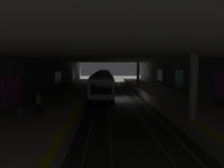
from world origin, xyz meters
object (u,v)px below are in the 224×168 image
Objects in this scene: pillar_near at (193,87)px; suitcase_rolling at (187,94)px; bench_right_mid at (63,86)px; person_walking_mid at (137,79)px; pillar_far at (138,74)px; bench_left_mid at (183,90)px; trash_bin at (20,114)px; bench_right_far at (71,82)px; bench_left_near at (222,103)px; bench_right_near at (56,89)px; metro_train at (103,80)px; person_waiting_near at (39,102)px.

pillar_near is 4.77× the size of suitcase_rolling.
suitcase_rolling is at bearing -113.24° from bench_right_mid.
pillar_near reaches higher than suitcase_rolling.
pillar_far is at bearing 171.08° from person_walking_mid.
trash_bin is (-10.87, 16.33, -0.10)m from bench_left_mid.
bench_right_far is (24.10, 12.88, -1.75)m from pillar_near.
bench_left_near is 2.00× the size of trash_bin.
person_walking_mid is at bearing 9.05° from suitcase_rolling.
bench_right_far is (12.84, 17.07, 0.00)m from bench_left_mid.
bench_left_mid is 1.08× the size of person_walking_mid.
bench_right_mid is at bearing 66.76° from suitcase_rolling.
suitcase_rolling is at bearing -100.38° from bench_right_near.
person_walking_mid is (25.35, 3.10, 0.32)m from bench_left_near.
bench_left_near is at bearing -179.03° from suitcase_rolling.
trash_bin is at bearing 99.41° from bench_left_near.
pillar_far reaches higher than trash_bin.
bench_right_near and bench_right_mid have the same top height.
pillar_near is 0.13× the size of metro_train.
person_walking_mid is (28.45, -1.09, -1.43)m from pillar_near.
pillar_near is at bearing -91.86° from trash_bin.
pillar_far is 0.13× the size of metro_train.
bench_right_near is 11.29m from bench_right_far.
suitcase_rolling is at bearing -160.96° from pillar_far.
bench_right_near is at bearing 180.00° from bench_right_mid.
bench_right_near is at bearing 138.21° from person_walking_mid.
bench_right_near is at bearing 7.80° from person_waiting_near.
person_waiting_near is (-21.80, 4.87, -0.10)m from metro_train.
metro_train is 22.33m from person_waiting_near.
pillar_near reaches higher than bench_right_near.
trash_bin is (-28.06, 13.24, -0.42)m from person_walking_mid.
pillar_near is at bearing -151.87° from bench_right_far.
bench_left_near is at bearing -129.14° from bench_right_mid.
trash_bin is (-23.51, 5.60, -0.55)m from metro_train.
bench_left_mid is at bearing -59.61° from person_waiting_near.
bench_right_far is at bearing 0.00° from bench_right_mid.
trash_bin is at bearing -176.62° from bench_right_near.
bench_left_mid is at bearing -20.39° from pillar_near.
metro_train is at bearing 69.92° from pillar_far.
pillar_near reaches higher than person_walking_mid.
metro_train is at bearing -29.74° from bench_right_near.
pillar_far is 13.26m from bench_right_far.
pillar_near reaches higher than trash_bin.
bench_left_near is at bearing -86.37° from person_waiting_near.
bench_right_far is 22.05m from person_waiting_near.
bench_right_far is at bearing 53.04° from bench_left_mid.
bench_left_near is at bearing -53.45° from pillar_near.
suitcase_rolling reaches higher than trash_bin.
metro_train is 37.00× the size of suitcase_rolling.
metro_train reaches higher than suitcase_rolling.
pillar_near is at bearing -100.47° from person_waiting_near.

